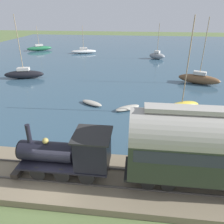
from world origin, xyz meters
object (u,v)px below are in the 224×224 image
object	(u,v)px
sailboat_black	(24,74)
rowboat_near_shore	(128,108)
sailboat_green	(39,48)
sailboat_white	(84,51)
sailboat_brown	(199,79)
sailboat_yellow	(181,107)
steam_locomotive	(72,152)
rowboat_far_out	(92,103)
sailboat_gray	(157,56)
passenger_coach	(209,146)

from	to	relation	value
sailboat_black	rowboat_near_shore	xyz separation A→B (m)	(-9.71, -16.47, -0.51)
sailboat_green	sailboat_white	size ratio (longest dim) A/B	0.97
sailboat_green	sailboat_brown	bearing A→B (deg)	-155.47
sailboat_yellow	steam_locomotive	bearing A→B (deg)	112.92
steam_locomotive	rowboat_far_out	xyz separation A→B (m)	(11.95, 1.33, -1.99)
sailboat_green	rowboat_far_out	size ratio (longest dim) A/B	2.12
steam_locomotive	sailboat_black	distance (m)	24.96
steam_locomotive	sailboat_gray	xyz separation A→B (m)	(38.00, -7.60, -1.46)
sailboat_yellow	sailboat_green	distance (m)	45.46
sailboat_yellow	sailboat_gray	size ratio (longest dim) A/B	1.29
sailboat_white	rowboat_far_out	distance (m)	31.61
sailboat_white	rowboat_far_out	xyz separation A→B (m)	(-30.52, -8.24, -0.34)
rowboat_far_out	passenger_coach	bearing A→B (deg)	-113.51
rowboat_near_shore	rowboat_far_out	xyz separation A→B (m)	(0.87, 4.07, -0.00)
sailboat_yellow	sailboat_black	xyz separation A→B (m)	(10.05, 21.97, 0.00)
sailboat_brown	sailboat_black	xyz separation A→B (m)	(-0.43, 26.11, -0.05)
steam_locomotive	sailboat_black	size ratio (longest dim) A/B	0.65
sailboat_yellow	sailboat_brown	size ratio (longest dim) A/B	1.05
sailboat_green	sailboat_black	distance (m)	25.41
sailboat_white	rowboat_far_out	bearing A→B (deg)	178.98
sailboat_green	rowboat_far_out	world-z (taller)	sailboat_green
sailboat_yellow	rowboat_far_out	xyz separation A→B (m)	(1.21, 9.56, -0.51)
sailboat_yellow	rowboat_far_out	bearing A→B (deg)	53.19
sailboat_green	sailboat_gray	xyz separation A→B (m)	(-6.90, -29.36, 0.09)
sailboat_white	sailboat_gray	size ratio (longest dim) A/B	0.87
steam_locomotive	rowboat_near_shore	bearing A→B (deg)	-13.91
passenger_coach	sailboat_black	bearing A→B (deg)	45.70
steam_locomotive	sailboat_white	distance (m)	43.57
steam_locomotive	sailboat_gray	bearing A→B (deg)	-11.31
rowboat_near_shore	sailboat_green	bearing A→B (deg)	0.72
sailboat_gray	rowboat_near_shore	size ratio (longest dim) A/B	2.43
passenger_coach	sailboat_yellow	size ratio (longest dim) A/B	0.95
sailboat_white	rowboat_near_shore	world-z (taller)	sailboat_white
sailboat_brown	rowboat_near_shore	bearing A→B (deg)	157.99
sailboat_green	sailboat_black	bearing A→B (deg)	167.70
passenger_coach	rowboat_near_shore	world-z (taller)	passenger_coach
sailboat_brown	rowboat_far_out	size ratio (longest dim) A/B	3.10
steam_locomotive	sailboat_gray	size ratio (longest dim) A/B	0.82
passenger_coach	rowboat_near_shore	bearing A→B (deg)	23.57
passenger_coach	sailboat_gray	xyz separation A→B (m)	(38.00, -0.02, -2.49)
sailboat_yellow	sailboat_brown	world-z (taller)	sailboat_yellow
sailboat_white	passenger_coach	bearing A→B (deg)	-174.14
sailboat_black	rowboat_near_shore	distance (m)	19.13
sailboat_yellow	rowboat_near_shore	distance (m)	5.53
sailboat_white	sailboat_black	xyz separation A→B (m)	(-21.68, 4.16, 0.18)
rowboat_near_shore	rowboat_far_out	distance (m)	4.16
sailboat_gray	rowboat_far_out	world-z (taller)	sailboat_gray
steam_locomotive	sailboat_brown	xyz separation A→B (m)	(21.23, -12.38, -1.42)
sailboat_black	sailboat_gray	size ratio (longest dim) A/B	1.26
sailboat_green	sailboat_gray	size ratio (longest dim) A/B	0.84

